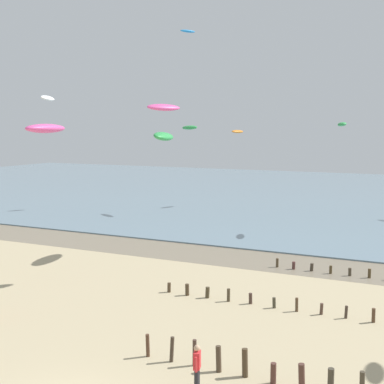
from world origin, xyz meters
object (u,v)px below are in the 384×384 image
(kite_aloft_3, at_px, (164,136))
(kite_aloft_5, at_px, (48,98))
(person_right_flank, at_px, (197,367))
(kite_aloft_7, at_px, (190,128))
(kite_aloft_0, at_px, (237,131))
(kite_aloft_1, at_px, (188,31))
(kite_aloft_10, at_px, (342,124))
(kite_aloft_4, at_px, (46,128))
(kite_aloft_9, at_px, (164,107))

(kite_aloft_3, bearing_deg, kite_aloft_5, -118.92)
(person_right_flank, bearing_deg, kite_aloft_7, 115.86)
(kite_aloft_0, height_order, kite_aloft_5, kite_aloft_5)
(kite_aloft_1, xyz_separation_m, kite_aloft_5, (-5.06, -17.78, -8.14))
(kite_aloft_7, bearing_deg, kite_aloft_3, -40.71)
(kite_aloft_3, xyz_separation_m, kite_aloft_10, (10.00, 13.00, 0.89))
(person_right_flank, distance_m, kite_aloft_1, 47.71)
(kite_aloft_3, distance_m, kite_aloft_4, 8.52)
(kite_aloft_1, xyz_separation_m, kite_aloft_4, (4.61, -29.46, -10.75))
(kite_aloft_7, xyz_separation_m, kite_aloft_10, (16.04, -3.92, 0.27))
(kite_aloft_10, bearing_deg, kite_aloft_0, -147.21)
(person_right_flank, height_order, kite_aloft_0, kite_aloft_0)
(kite_aloft_5, distance_m, kite_aloft_10, 25.42)
(kite_aloft_4, height_order, kite_aloft_5, kite_aloft_5)
(kite_aloft_0, distance_m, kite_aloft_7, 7.72)
(person_right_flank, distance_m, kite_aloft_9, 17.13)
(kite_aloft_4, relative_size, kite_aloft_7, 1.40)
(person_right_flank, relative_size, kite_aloft_9, 0.76)
(kite_aloft_7, height_order, kite_aloft_9, kite_aloft_9)
(kite_aloft_3, distance_m, kite_aloft_5, 14.73)
(kite_aloft_7, relative_size, kite_aloft_9, 1.10)
(kite_aloft_0, bearing_deg, kite_aloft_7, -2.35)
(kite_aloft_0, xyz_separation_m, kite_aloft_7, (-2.57, -7.26, 0.45))
(kite_aloft_5, xyz_separation_m, kite_aloft_7, (7.71, 12.70, -2.55))
(kite_aloft_1, relative_size, kite_aloft_5, 0.81)
(kite_aloft_0, relative_size, kite_aloft_10, 0.94)
(kite_aloft_4, relative_size, kite_aloft_10, 1.65)
(kite_aloft_1, bearing_deg, kite_aloft_0, 146.90)
(kite_aloft_7, bearing_deg, kite_aloft_1, 147.14)
(kite_aloft_4, bearing_deg, kite_aloft_9, 105.72)
(person_right_flank, bearing_deg, kite_aloft_1, 116.07)
(kite_aloft_4, bearing_deg, kite_aloft_1, -173.25)
(person_right_flank, bearing_deg, kite_aloft_5, 138.39)
(kite_aloft_7, bearing_deg, kite_aloft_9, -38.52)
(kite_aloft_10, bearing_deg, person_right_flank, -16.37)
(kite_aloft_9, distance_m, kite_aloft_10, 19.61)
(kite_aloft_4, distance_m, kite_aloft_9, 7.37)
(kite_aloft_4, height_order, kite_aloft_7, kite_aloft_7)
(kite_aloft_5, bearing_deg, kite_aloft_4, -154.85)
(kite_aloft_1, height_order, kite_aloft_5, kite_aloft_1)
(kite_aloft_1, height_order, kite_aloft_9, kite_aloft_1)
(kite_aloft_1, bearing_deg, person_right_flank, 60.20)
(kite_aloft_3, relative_size, kite_aloft_7, 1.36)
(kite_aloft_1, relative_size, kite_aloft_10, 0.90)
(person_right_flank, bearing_deg, kite_aloft_4, 145.87)
(kite_aloft_0, bearing_deg, kite_aloft_10, 67.43)
(kite_aloft_3, bearing_deg, kite_aloft_1, -170.31)
(kite_aloft_3, bearing_deg, kite_aloft_7, -172.20)
(kite_aloft_5, bearing_deg, kite_aloft_3, -121.55)
(kite_aloft_0, bearing_deg, kite_aloft_1, -50.09)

